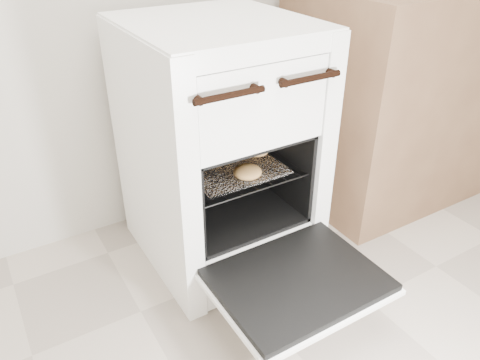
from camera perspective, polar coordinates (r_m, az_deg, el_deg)
name	(u,v)px	position (r m, az deg, el deg)	size (l,w,h in m)	color
stove	(220,152)	(1.60, -2.46, 3.46)	(0.54, 0.61, 0.83)	white
oven_door	(298,281)	(1.41, 7.03, -12.18)	(0.49, 0.38, 0.03)	black
oven_rack	(229,166)	(1.56, -1.37, 1.69)	(0.40, 0.38, 0.01)	black
foil_sheet	(232,167)	(1.55, -1.04, 1.59)	(0.31, 0.27, 0.01)	silver
baked_rolls	(235,156)	(1.56, -0.58, 2.95)	(0.29, 0.30, 0.05)	tan
counter	(400,94)	(2.14, 18.91, 9.89)	(0.88, 0.59, 0.88)	brown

